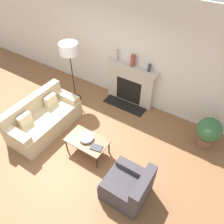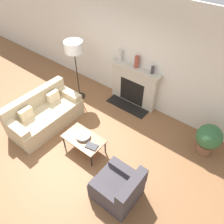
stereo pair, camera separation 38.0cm
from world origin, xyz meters
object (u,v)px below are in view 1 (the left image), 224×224
Objects in this scene: fireplace at (130,85)px; mantel_vase_center_left at (133,61)px; mantel_vase_center_right at (149,68)px; book at (96,148)px; armchair_near at (128,187)px; couch at (43,119)px; coffee_table at (87,141)px; mantel_vase_left at (116,55)px; floor_lamp at (69,52)px; bowl at (86,137)px; potted_plant at (209,131)px.

fireplace is 0.75m from mantel_vase_center_left.
book is at bearing -92.06° from mantel_vase_center_right.
mantel_vase_center_left is at bearing -151.66° from armchair_near.
fireplace is at bearing -151.12° from armchair_near.
couch is 2.69m from mantel_vase_center_left.
coffee_table is at bearing -87.60° from mantel_vase_center_left.
mantel_vase_left reaches higher than book.
fireplace is 0.86× the size of floor_lamp.
potted_plant is (2.22, 1.64, 0.00)m from bowl.
mantel_vase_left is 1.01× the size of mantel_vase_center_left.
mantel_vase_center_right reaches higher than coffee_table.
mantel_vase_center_right reaches higher than bowl.
coffee_table is 4.75× the size of mantel_vase_center_right.
mantel_vase_center_right is (0.41, 2.11, 0.82)m from bowl.
fireplace reaches higher than potted_plant.
bowl is (-0.04, 0.03, 0.08)m from coffee_table.
mantel_vase_center_left reaches higher than armchair_near.
floor_lamp is at bearing 137.83° from coffee_table.
mantel_vase_center_right is at bearing 0.00° from mantel_vase_left.
bowl is 2.30m from mantel_vase_center_right.
floor_lamp is at bearing 129.55° from book.
book is 2.55m from mantel_vase_left.
mantel_vase_left is at bearing 100.01° from book.
armchair_near is 3.34m from mantel_vase_left.
armchair_near is 1.41m from bowl.
mantel_vase_center_left is at bearing 31.04° from fireplace.
fireplace is at bearing -30.65° from couch.
mantel_vase_center_left reaches higher than fireplace.
bowl is 1.67× the size of mantel_vase_center_right.
floor_lamp is 5.57× the size of mantel_vase_left.
armchair_near is 2.28m from potted_plant.
book is 1.46× the size of mantel_vase_center_right.
armchair_near reaches higher than coffee_table.
floor_lamp is 3.84m from potted_plant.
potted_plant reaches higher than book.
mantel_vase_center_right is at bearing -39.26° from couch.
mantel_vase_center_left is 0.40× the size of potted_plant.
fireplace is 2.35m from potted_plant.
bowl is 2.36m from mantel_vase_left.
mantel_vase_center_right is at bearing 80.04° from coffee_table.
bowl is 0.42× the size of potted_plant.
coffee_table is 2.42m from mantel_vase_left.
couch is at bearing -120.65° from fireplace.
bowl is 2.29m from mantel_vase_center_left.
couch is 6.37× the size of book.
mantel_vase_center_left is 1.58× the size of mantel_vase_center_right.
mantel_vase_center_right reaches higher than potted_plant.
couch is at bearing -154.90° from potted_plant.
coffee_table is 0.09m from bowl.
mantel_vase_left is 0.98m from mantel_vase_center_right.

